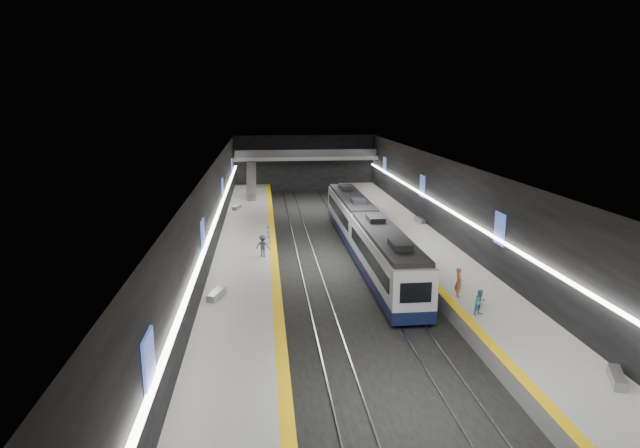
{
  "coord_description": "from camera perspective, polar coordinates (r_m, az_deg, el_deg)",
  "views": [
    {
      "loc": [
        -5.99,
        -41.73,
        13.15
      ],
      "look_at": [
        -1.04,
        4.37,
        2.2
      ],
      "focal_mm": 30.0,
      "sensor_mm": 36.0,
      "label": 1
    }
  ],
  "objects": [
    {
      "name": "bench_left_near",
      "position": [
        34.16,
        -10.98,
        -7.39
      ],
      "size": [
        1.12,
        1.96,
        0.46
      ],
      "primitive_type": "cube",
      "rotation": [
        0.0,
        0.0,
        -0.34
      ],
      "color": "#99999E",
      "rests_on": "platform_left"
    },
    {
      "name": "ad_posters",
      "position": [
        44.01,
        1.82,
        1.94
      ],
      "size": [
        19.94,
        53.5,
        2.2
      ],
      "color": "#435CCA",
      "rests_on": "wall_left"
    },
    {
      "name": "passenger_left_a",
      "position": [
        45.7,
        -5.47,
        -1.14
      ],
      "size": [
        0.65,
        1.03,
        1.63
      ],
      "primitive_type": "imported",
      "rotation": [
        0.0,
        0.0,
        -1.86
      ],
      "color": "silver",
      "rests_on": "platform_left"
    },
    {
      "name": "wall_back",
      "position": [
        77.51,
        -1.66,
        6.5
      ],
      "size": [
        20.0,
        0.04,
        8.0
      ],
      "primitive_type": "cube",
      "color": "black",
      "rests_on": "ground"
    },
    {
      "name": "ground",
      "position": [
        44.16,
        1.95,
        -4.05
      ],
      "size": [
        70.0,
        70.0,
        0.0
      ],
      "primitive_type": "plane",
      "color": "black",
      "rests_on": "ground"
    },
    {
      "name": "passenger_left_b",
      "position": [
        42.03,
        -6.11,
        -2.34
      ],
      "size": [
        1.28,
        0.95,
        1.77
      ],
      "primitive_type": "imported",
      "rotation": [
        0.0,
        0.0,
        2.85
      ],
      "color": "#42434A",
      "rests_on": "platform_left"
    },
    {
      "name": "rails",
      "position": [
        44.15,
        1.95,
        -3.97
      ],
      "size": [
        6.52,
        70.0,
        0.12
      ],
      "color": "gray",
      "rests_on": "ground"
    },
    {
      "name": "wall_left",
      "position": [
        42.91,
        -11.35,
        0.71
      ],
      "size": [
        0.04,
        70.0,
        8.0
      ],
      "primitive_type": "cube",
      "color": "black",
      "rests_on": "ground"
    },
    {
      "name": "tactile_strip_left",
      "position": [
        43.47,
        -4.98,
        -2.97
      ],
      "size": [
        0.6,
        70.0,
        0.02
      ],
      "primitive_type": "cube",
      "color": "yellow",
      "rests_on": "platform_left"
    },
    {
      "name": "passenger_right_a",
      "position": [
        34.59,
        14.57,
        -6.06
      ],
      "size": [
        0.5,
        0.72,
        1.89
      ],
      "primitive_type": "imported",
      "rotation": [
        0.0,
        0.0,
        1.5
      ],
      "color": "#C76B4A",
      "rests_on": "platform_right"
    },
    {
      "name": "ceiling",
      "position": [
        42.47,
        2.04,
        6.31
      ],
      "size": [
        20.0,
        70.0,
        0.04
      ],
      "primitive_type": "cube",
      "rotation": [
        3.14,
        0.0,
        0.0
      ],
      "color": "beige",
      "rests_on": "wall_left"
    },
    {
      "name": "tile_surface_left",
      "position": [
        43.49,
        -7.88,
        -3.05
      ],
      "size": [
        5.0,
        70.0,
        0.02
      ],
      "primitive_type": "cube",
      "color": "#979793",
      "rests_on": "platform_left"
    },
    {
      "name": "bench_left_far",
      "position": [
        60.62,
        -8.83,
        1.77
      ],
      "size": [
        1.02,
        1.82,
        0.43
      ],
      "primitive_type": "cube",
      "rotation": [
        0.0,
        0.0,
        -0.32
      ],
      "color": "#99999E",
      "rests_on": "platform_left"
    },
    {
      "name": "mezzanine_bridge",
      "position": [
        75.34,
        -1.54,
        7.1
      ],
      "size": [
        20.0,
        3.0,
        1.5
      ],
      "color": "gray",
      "rests_on": "wall_left"
    },
    {
      "name": "cove_light_left",
      "position": [
        42.94,
        -11.07,
        0.46
      ],
      "size": [
        0.25,
        68.6,
        0.12
      ],
      "primitive_type": "cube",
      "color": "white",
      "rests_on": "wall_left"
    },
    {
      "name": "cove_light_right",
      "position": [
        45.59,
        14.28,
        1.03
      ],
      "size": [
        0.25,
        68.6,
        0.12
      ],
      "primitive_type": "cube",
      "color": "white",
      "rests_on": "wall_right"
    },
    {
      "name": "wall_right",
      "position": [
        45.62,
        14.53,
        1.28
      ],
      "size": [
        0.04,
        70.0,
        8.0
      ],
      "primitive_type": "cube",
      "color": "black",
      "rests_on": "ground"
    },
    {
      "name": "passenger_right_b",
      "position": [
        32.19,
        16.72,
        -8.02
      ],
      "size": [
        0.92,
        0.85,
        1.53
      ],
      "primitive_type": "imported",
      "rotation": [
        0.0,
        0.0,
        0.46
      ],
      "color": "teal",
      "rests_on": "platform_right"
    },
    {
      "name": "platform_left",
      "position": [
        43.63,
        -7.86,
        -3.7
      ],
      "size": [
        5.0,
        70.0,
        1.0
      ],
      "primitive_type": "cube",
      "color": "slate",
      "rests_on": "ground"
    },
    {
      "name": "tactile_strip_right",
      "position": [
        44.9,
        8.68,
        -2.54
      ],
      "size": [
        0.6,
        70.0,
        0.02
      ],
      "primitive_type": "cube",
      "color": "yellow",
      "rests_on": "platform_right"
    },
    {
      "name": "train",
      "position": [
        45.14,
        4.9,
        -0.81
      ],
      "size": [
        2.69,
        30.05,
        3.6
      ],
      "color": "#10183D",
      "rests_on": "ground"
    },
    {
      "name": "bench_right_near",
      "position": [
        27.58,
        29.1,
        -14.14
      ],
      "size": [
        1.23,
        1.9,
        0.45
      ],
      "primitive_type": "cube",
      "rotation": [
        0.0,
        0.0,
        -0.42
      ],
      "color": "#99999E",
      "rests_on": "platform_right"
    },
    {
      "name": "platform_right",
      "position": [
        45.65,
        11.33,
        -3.07
      ],
      "size": [
        5.0,
        70.0,
        1.0
      ],
      "primitive_type": "cube",
      "color": "slate",
      "rests_on": "ground"
    },
    {
      "name": "tile_surface_right",
      "position": [
        45.51,
        11.36,
        -2.45
      ],
      "size": [
        5.0,
        70.0,
        0.02
      ],
      "primitive_type": "cube",
      "color": "#979793",
      "rests_on": "platform_right"
    },
    {
      "name": "bench_right_far",
      "position": [
        54.35,
        10.59,
        0.38
      ],
      "size": [
        0.74,
        1.87,
        0.44
      ],
      "primitive_type": "cube",
      "rotation": [
        0.0,
        0.0,
        0.13
      ],
      "color": "#99999E",
      "rests_on": "platform_right"
    },
    {
      "name": "escalator",
      "position": [
        68.52,
        -7.35,
        4.58
      ],
      "size": [
        1.2,
        7.5,
        3.92
      ],
      "primitive_type": "cube",
      "rotation": [
        0.44,
        0.0,
        0.0
      ],
      "color": "#99999E",
      "rests_on": "platform_left"
    }
  ]
}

